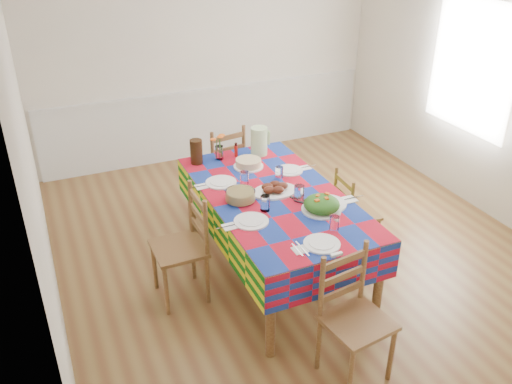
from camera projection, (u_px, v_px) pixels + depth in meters
room at (299, 119)px, 4.81m from camera, size 4.58×5.08×2.78m
wainscot at (210, 120)px, 7.22m from camera, size 4.41×0.06×0.92m
window_right at (472, 67)px, 5.77m from camera, size 0.00×1.40×1.40m
dining_table at (274, 203)px, 4.73m from camera, size 1.13×2.09×0.81m
setting_near_head at (326, 237)px, 4.04m from camera, size 0.45×0.30×0.13m
setting_left_near at (256, 215)px, 4.32m from camera, size 0.51×0.30×0.13m
setting_left_far at (229, 181)px, 4.84m from camera, size 0.51×0.30×0.14m
setting_right_near at (318, 200)px, 4.53m from camera, size 0.59×0.34×0.15m
setting_right_far at (286, 171)px, 5.03m from camera, size 0.48×0.28×0.12m
meat_platter at (274, 189)px, 4.70m from camera, size 0.41×0.29×0.08m
salad_platter at (322, 205)px, 4.42m from camera, size 0.33×0.33×0.14m
pasta_bowl at (240, 196)px, 4.57m from camera, size 0.26×0.26×0.09m
cake at (248, 163)px, 5.15m from camera, size 0.29×0.29×0.08m
serving_utensils at (297, 197)px, 4.63m from camera, size 0.16×0.35×0.01m
flower_vase at (219, 149)px, 5.28m from camera, size 0.16×0.13×0.26m
hot_sauce at (236, 150)px, 5.36m from camera, size 0.03×0.03×0.14m
green_pitcher at (259, 141)px, 5.37m from camera, size 0.17×0.17×0.28m
tea_pitcher at (196, 152)px, 5.20m from camera, size 0.12×0.12×0.24m
name_card at (336, 255)px, 3.87m from camera, size 0.09×0.03×0.02m
chair_near at (353, 318)px, 3.77m from camera, size 0.49×0.47×0.99m
chair_far at (223, 168)px, 5.91m from camera, size 0.49×0.47×0.99m
chair_left at (184, 247)px, 4.55m from camera, size 0.42×0.45×1.00m
chair_right at (353, 213)px, 5.17m from camera, size 0.38×0.40×0.86m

